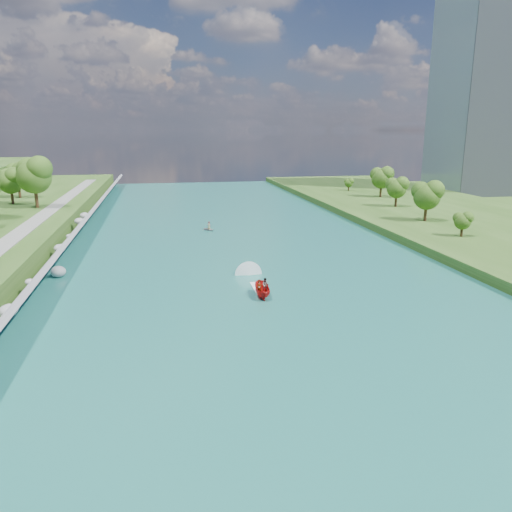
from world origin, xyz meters
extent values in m
plane|color=#2D5119|center=(0.00, 0.00, 0.00)|extent=(260.00, 260.00, 0.00)
cube|color=#175A59|center=(0.00, 20.00, 0.05)|extent=(55.00, 240.00, 0.10)
cube|color=slate|center=(-25.85, 20.00, 1.80)|extent=(3.54, 236.00, 4.05)
ellipsoid|color=gray|center=(-25.78, 3.85, 2.28)|extent=(1.67, 2.01, 1.11)
ellipsoid|color=gray|center=(-26.14, 13.27, 2.23)|extent=(0.92, 1.18, 0.66)
ellipsoid|color=gray|center=(-24.86, 22.29, 0.79)|extent=(1.90, 1.94, 1.46)
ellipsoid|color=gray|center=(-26.03, 30.63, 2.04)|extent=(1.65, 2.11, 1.14)
ellipsoid|color=gray|center=(-25.91, 38.61, 2.14)|extent=(1.22, 1.44, 0.72)
ellipsoid|color=gray|center=(-26.01, 49.77, 2.60)|extent=(1.80, 2.04, 1.20)
ellipsoid|color=gray|center=(-26.15, 57.21, 2.38)|extent=(1.75, 1.97, 1.26)
cube|color=gray|center=(82.50, 95.00, 30.00)|extent=(22.00, 22.00, 60.00)
ellipsoid|color=#284913|center=(-35.71, 62.10, 9.42)|extent=(7.11, 7.11, 11.85)
ellipsoid|color=#284913|center=(-41.97, 68.70, 7.95)|extent=(5.34, 5.34, 8.90)
ellipsoid|color=#284913|center=(-43.12, 79.12, 8.26)|extent=(5.71, 5.71, 9.51)
ellipsoid|color=#284913|center=(37.02, 29.46, 3.93)|extent=(2.92, 2.92, 4.86)
ellipsoid|color=#284913|center=(38.58, 43.99, 6.05)|extent=(5.46, 5.46, 9.10)
ellipsoid|color=#284913|center=(41.48, 62.40, 5.49)|extent=(4.79, 4.79, 7.98)
ellipsoid|color=#284913|center=(45.36, 79.09, 6.13)|extent=(5.55, 5.55, 9.25)
ellipsoid|color=#284913|center=(42.31, 94.15, 3.60)|extent=(2.52, 2.52, 4.20)
imported|color=#B4100E|center=(-0.58, 9.65, 0.91)|extent=(1.83, 4.28, 1.62)
imported|color=#66605B|center=(-0.98, 9.25, 1.26)|extent=(0.65, 0.49, 1.62)
imported|color=#66605B|center=(-0.08, 10.15, 1.27)|extent=(0.92, 0.79, 1.64)
cube|color=white|center=(-0.58, 12.65, 0.13)|extent=(0.90, 5.00, 0.06)
imported|color=gray|center=(-2.70, 49.53, 0.37)|extent=(2.92, 3.20, 0.54)
imported|color=#66605B|center=(-2.70, 49.53, 1.06)|extent=(0.81, 0.67, 1.42)
camera|label=1|loc=(-11.43, -43.25, 18.48)|focal=35.00mm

